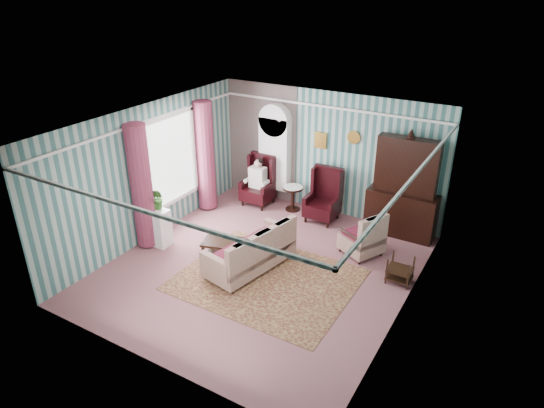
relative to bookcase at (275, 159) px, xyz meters
The scene contains 17 objects.
floor 3.34m from the bookcase, 64.58° to the right, with size 6.00×6.00×0.00m, color #8A5055.
room_shell 2.90m from the bookcase, 74.62° to the right, with size 5.53×6.02×2.91m.
bookcase is the anchor object (origin of this frame).
dresser_hutch 3.25m from the bookcase, ahead, with size 1.50×0.56×2.36m, color black.
wingback_left 0.68m from the bookcase, 122.66° to the right, with size 0.76×0.80×1.25m, color black.
wingback_right 1.63m from the bookcase, 14.57° to the right, with size 0.76×0.80×1.25m, color black.
seated_woman 0.70m from the bookcase, 122.66° to the right, with size 0.44×0.40×1.18m, color beige, non-canonical shape.
round_side_table 1.07m from the bookcase, 20.27° to the right, with size 0.50×0.50×0.60m, color black.
nest_table 4.37m from the bookcase, 26.92° to the right, with size 0.45×0.38×0.54m, color black.
plant_stand 3.39m from the bookcase, 108.49° to the right, with size 0.55×0.35×0.80m, color white.
rug 3.72m from the bookcase, 62.28° to the right, with size 3.20×2.60×0.01m, color #4E1A1F.
sofa 3.22m from the bookcase, 68.64° to the right, with size 1.88×0.97×0.96m, color beige.
floral_armchair 3.20m from the bookcase, 25.35° to the right, with size 0.79×0.88×0.92m, color #BBAE91.
coffee_table 3.13m from the bookcase, 79.74° to the right, with size 0.82×0.52×0.42m, color black.
potted_plant_a 3.45m from the bookcase, 108.81° to the right, with size 0.34×0.30×0.38m, color #1D591B.
potted_plant_b 3.22m from the bookcase, 108.11° to the right, with size 0.25×0.20×0.46m, color #285319.
potted_plant_c 3.27m from the bookcase, 109.30° to the right, with size 0.22×0.22×0.40m, color #1F4816.
Camera 1 is at (4.25, -6.84, 5.25)m, focal length 32.00 mm.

